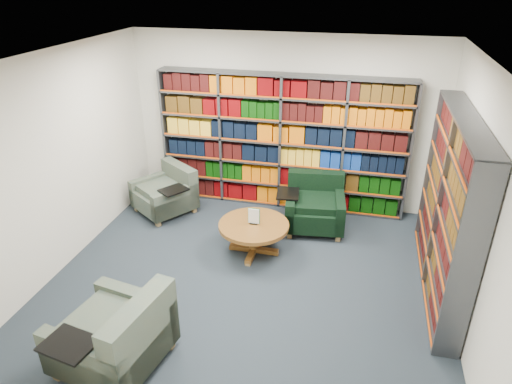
% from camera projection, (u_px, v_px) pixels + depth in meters
% --- Properties ---
extents(room_shell, '(5.02, 5.02, 2.82)m').
position_uv_depth(room_shell, '(244.00, 187.00, 5.22)').
color(room_shell, black).
rests_on(room_shell, ground).
extents(bookshelf_back, '(4.00, 0.28, 2.20)m').
position_uv_depth(bookshelf_back, '(281.00, 143.00, 7.39)').
color(bookshelf_back, '#47494F').
rests_on(bookshelf_back, ground).
extents(bookshelf_right, '(0.28, 2.50, 2.20)m').
position_uv_depth(bookshelf_right, '(448.00, 209.00, 5.38)').
color(bookshelf_right, '#47494F').
rests_on(bookshelf_right, ground).
extents(chair_teal_left, '(1.15, 1.15, 0.76)m').
position_uv_depth(chair_teal_left, '(168.00, 193.00, 7.53)').
color(chair_teal_left, '#0D2C35').
rests_on(chair_teal_left, ground).
extents(chair_green_right, '(1.09, 0.97, 0.80)m').
position_uv_depth(chair_green_right, '(315.00, 206.00, 7.09)').
color(chair_green_right, black).
rests_on(chair_green_right, ground).
extents(chair_teal_front, '(1.11, 1.22, 0.88)m').
position_uv_depth(chair_teal_front, '(120.00, 339.00, 4.52)').
color(chair_teal_front, '#0D2C35').
rests_on(chair_teal_front, ground).
extents(coffee_table, '(0.98, 0.98, 0.69)m').
position_uv_depth(coffee_table, '(254.00, 230.00, 6.37)').
color(coffee_table, brown).
rests_on(coffee_table, ground).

